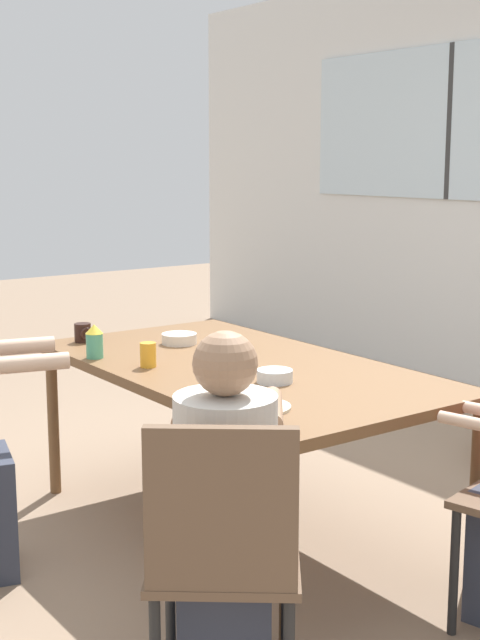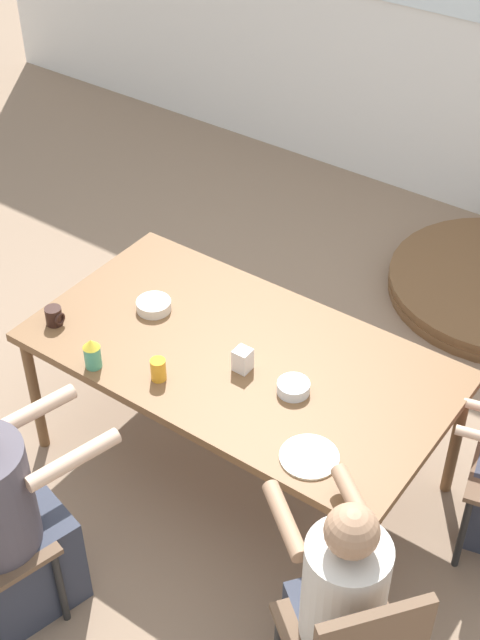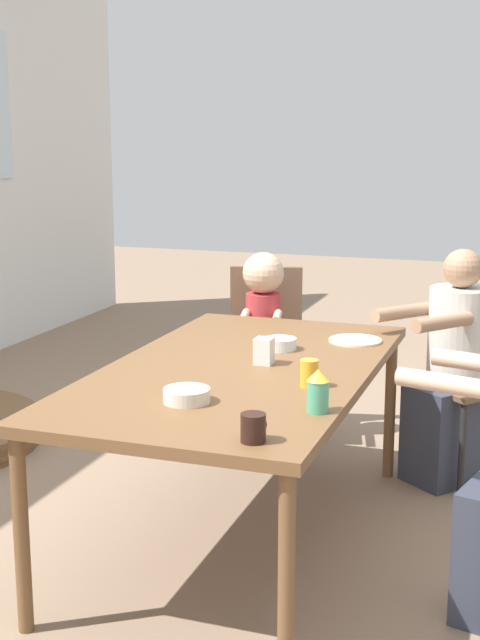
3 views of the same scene
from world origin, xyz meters
name	(u,v)px [view 2 (image 2 of 3)]	position (x,y,z in m)	size (l,w,h in m)	color
ground_plane	(240,465)	(0.00, 0.00, 0.00)	(16.00, 16.00, 0.00)	#8C725B
dining_table	(240,362)	(0.00, 0.00, 0.65)	(1.79, 0.97, 0.70)	brown
person_woman_green_shirt	(5,525)	(-0.29, -1.10, 0.50)	(0.47, 0.67, 1.12)	#333847
person_man_blue_shirt	(336,614)	(0.90, -0.70, 0.48)	(0.57, 0.53, 1.07)	#333847
coffee_mug	(54,316)	(-0.77, -0.31, 0.74)	(0.08, 0.07, 0.08)	black
sippy_cup	(92,353)	(-0.44, -0.42, 0.77)	(0.07, 0.07, 0.14)	#4CA57F
juice_glass	(158,369)	(-0.18, -0.32, 0.75)	(0.06, 0.06, 0.10)	gold
milk_carton_small	(243,360)	(0.07, -0.07, 0.75)	(0.07, 0.07, 0.10)	silver
bowl_white_shallow	(293,387)	(0.31, -0.07, 0.73)	(0.13, 0.13, 0.05)	silver
bowl_cereal	(154,305)	(-0.48, 0.02, 0.73)	(0.16, 0.16, 0.05)	silver
plate_tortillas	(309,457)	(0.55, -0.33, 0.71)	(0.22, 0.22, 0.01)	beige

